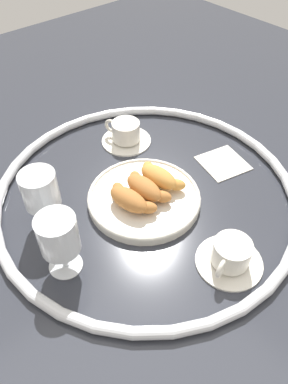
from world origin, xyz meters
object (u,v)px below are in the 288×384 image
pastry_plate (144,197)px  croissant_extra (159,177)px  croissant_large (129,199)px  folded_napkin (223,163)px  coffee_cup_near (231,255)px  juice_glass_right (59,237)px  juice_glass_left (40,192)px  coffee_cup_far (126,133)px  croissant_small (145,188)px

pastry_plate → croissant_extra: 0.06m
croissant_large → croissant_extra: 0.10m
folded_napkin → coffee_cup_near: bearing=-47.4°
croissant_large → coffee_cup_near: bearing=14.8°
croissant_extra → juice_glass_right: juice_glass_right is taller
coffee_cup_near → juice_glass_left: 0.40m
croissant_extra → coffee_cup_far: bearing=163.5°
croissant_large → juice_glass_left: bearing=-122.0°
croissant_small → folded_napkin: 0.25m
croissant_small → coffee_cup_far: 0.23m
juice_glass_right → folded_napkin: (0.00, 0.48, -0.09)m
croissant_small → croissant_extra: size_ratio=1.01×
pastry_plate → coffee_cup_far: 0.23m
coffee_cup_near → juice_glass_left: (-0.33, -0.22, 0.07)m
croissant_extra → coffee_cup_near: (0.25, -0.04, -0.02)m
juice_glass_left → croissant_extra: bearing=71.2°
croissant_large → croissant_extra: bearing=96.1°
croissant_large → juice_glass_left: juice_glass_left is taller
juice_glass_left → folded_napkin: (0.13, 0.44, -0.09)m
juice_glass_right → folded_napkin: bearing=89.8°
juice_glass_right → juice_glass_left: bearing=164.8°
pastry_plate → folded_napkin: (0.03, 0.24, -0.01)m
pastry_plate → folded_napkin: bearing=82.2°
pastry_plate → coffee_cup_near: (0.24, 0.02, 0.01)m
croissant_small → juice_glass_right: 0.25m
juice_glass_left → juice_glass_right: 0.13m
pastry_plate → juice_glass_right: juice_glass_right is taller
croissant_extra → coffee_cup_far: size_ratio=1.00×
croissant_large → folded_napkin: (0.03, 0.29, -0.04)m
croissant_large → juice_glass_right: juice_glass_right is taller
folded_napkin → croissant_small: bearing=-97.9°
croissant_large → croissant_small: (-0.01, 0.05, 0.00)m
coffee_cup_near → coffee_cup_far: 0.46m
croissant_extra → coffee_cup_far: 0.21m
coffee_cup_near → croissant_extra: bearing=171.5°
croissant_large → juice_glass_right: 0.20m
croissant_large → juice_glass_right: size_ratio=0.97×
juice_glass_left → croissant_small: bearing=65.8°
croissant_small → coffee_cup_far: croissant_small is taller
croissant_large → folded_napkin: croissant_large is taller
juice_glass_right → croissant_large: bearing=98.2°
coffee_cup_far → juice_glass_left: bearing=-70.0°
pastry_plate → juice_glass_left: bearing=-114.6°
pastry_plate → croissant_small: croissant_small is taller
juice_glass_left → folded_napkin: bearing=74.3°
juice_glass_right → coffee_cup_near: bearing=50.1°
juice_glass_left → coffee_cup_far: bearing=110.0°
croissant_small → folded_napkin: bearing=82.1°
coffee_cup_near → juice_glass_right: juice_glass_right is taller
folded_napkin → juice_glass_left: bearing=-105.7°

